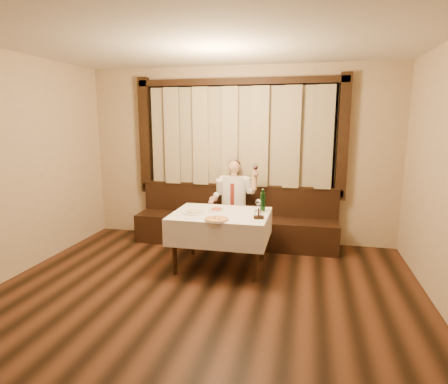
% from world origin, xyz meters
% --- Properties ---
extents(room, '(5.01, 6.01, 2.81)m').
position_xyz_m(room, '(-0.00, 0.97, 1.50)').
color(room, black).
rests_on(room, ground).
extents(banquette, '(3.20, 0.61, 0.94)m').
position_xyz_m(banquette, '(0.00, 2.72, 0.31)').
color(banquette, black).
rests_on(banquette, ground).
extents(dining_table, '(1.27, 0.97, 0.76)m').
position_xyz_m(dining_table, '(0.00, 1.70, 0.65)').
color(dining_table, black).
rests_on(dining_table, ground).
extents(pizza, '(0.31, 0.31, 0.03)m').
position_xyz_m(pizza, '(0.04, 1.32, 0.77)').
color(pizza, white).
rests_on(pizza, dining_table).
extents(pasta_red, '(0.23, 0.23, 0.08)m').
position_xyz_m(pasta_red, '(-0.09, 1.81, 0.79)').
color(pasta_red, white).
rests_on(pasta_red, dining_table).
extents(pasta_cream, '(0.28, 0.28, 0.10)m').
position_xyz_m(pasta_cream, '(-0.34, 1.60, 0.80)').
color(pasta_cream, white).
rests_on(pasta_cream, dining_table).
extents(green_bottle, '(0.07, 0.07, 0.31)m').
position_xyz_m(green_bottle, '(0.53, 1.92, 0.89)').
color(green_bottle, '#0D3D0F').
rests_on(green_bottle, dining_table).
extents(table_wine_glass, '(0.07, 0.07, 0.19)m').
position_xyz_m(table_wine_glass, '(0.49, 1.79, 0.90)').
color(table_wine_glass, white).
rests_on(table_wine_glass, dining_table).
extents(cruet_caddy, '(0.13, 0.09, 0.13)m').
position_xyz_m(cruet_caddy, '(0.53, 1.51, 0.80)').
color(cruet_caddy, black).
rests_on(cruet_caddy, dining_table).
extents(seated_man, '(0.73, 0.54, 1.35)m').
position_xyz_m(seated_man, '(-0.02, 2.64, 0.79)').
color(seated_man, black).
rests_on(seated_man, ground).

